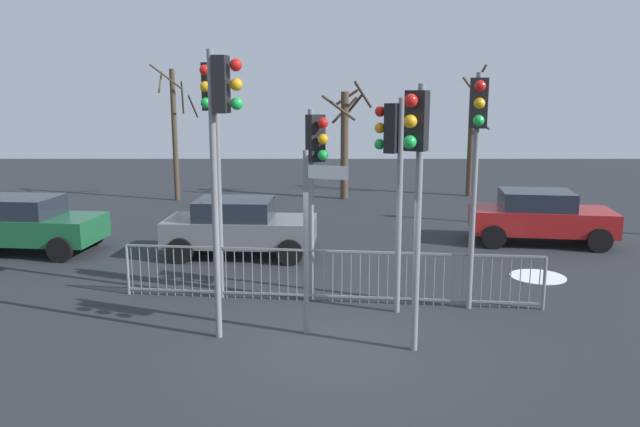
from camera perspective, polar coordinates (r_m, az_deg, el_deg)
The scene contains 16 objects.
ground_plane at distance 10.56m, azimuth 1.04°, elevation -11.98°, with size 60.00×60.00×0.00m, color #26282D.
traffic_light_mid_right at distance 9.58m, azimuth 8.78°, elevation 4.89°, with size 0.42×0.51×4.26m.
traffic_light_rear_left at distance 12.03m, azimuth -0.46°, elevation 4.67°, with size 0.44×0.50×3.82m.
traffic_light_rear_right at distance 12.27m, azimuth -9.75°, elevation 7.94°, with size 0.37×0.55×4.79m.
traffic_light_mid_left at distance 11.80m, azimuth 14.16°, elevation 6.62°, with size 0.36×0.56×4.49m.
traffic_light_foreground_left at distance 10.21m, azimuth -9.08°, elevation 7.44°, with size 0.57×0.35×4.80m.
traffic_light_foreground_right at distance 11.55m, azimuth 6.67°, elevation 5.15°, with size 0.52×0.41×4.04m.
direction_sign_post at distance 10.49m, azimuth -1.00°, elevation -1.87°, with size 0.74×0.33×3.19m.
pedestrian_guard_railing at distance 12.45m, azimuth 0.74°, elevation -5.66°, with size 8.36×1.02×1.07m.
car_grey_mid at distance 16.07m, azimuth -7.42°, elevation -1.16°, with size 3.89×2.11×1.47m.
car_red_trailing at distance 18.31m, azimuth 19.46°, elevation -0.21°, with size 4.01×2.39×1.47m.
car_green_near at distance 18.00m, azimuth -25.42°, elevation -0.84°, with size 3.96×2.26×1.47m.
bare_tree_left at distance 24.67m, azimuth -13.16°, elevation 7.42°, with size 1.50×1.54×5.19m.
bare_tree_centre at distance 24.46m, azimuth 2.33°, elevation 6.87°, with size 2.01×1.81×4.57m.
bare_tree_right at distance 25.85m, azimuth 13.72°, elevation 7.07°, with size 1.26×1.21×5.25m.
snow_patch_kerb at distance 15.08m, azimuth 19.32°, elevation -5.48°, with size 1.24×1.24×0.01m, color white.
Camera 1 is at (-0.19, -9.72, 4.11)m, focal length 34.93 mm.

